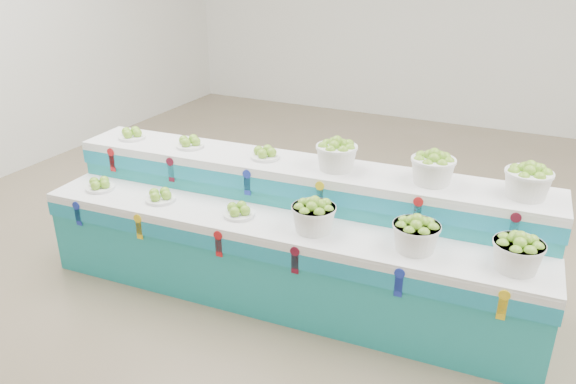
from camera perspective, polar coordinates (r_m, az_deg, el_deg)
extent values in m
plane|color=#76674C|center=(4.78, 10.50, -9.71)|extent=(10.00, 10.00, 0.00)
cylinder|color=white|center=(4.97, -18.66, 0.83)|extent=(0.25, 0.25, 0.10)
cylinder|color=white|center=(4.61, -12.92, -0.28)|extent=(0.25, 0.25, 0.10)
cylinder|color=white|center=(4.26, -5.06, -1.79)|extent=(0.25, 0.25, 0.10)
cylinder|color=white|center=(5.22, -15.65, 5.82)|extent=(0.25, 0.25, 0.10)
cylinder|color=white|center=(4.88, -9.98, 5.11)|extent=(0.25, 0.25, 0.10)
cylinder|color=white|center=(4.55, -2.36, 4.08)|extent=(0.25, 0.25, 0.10)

